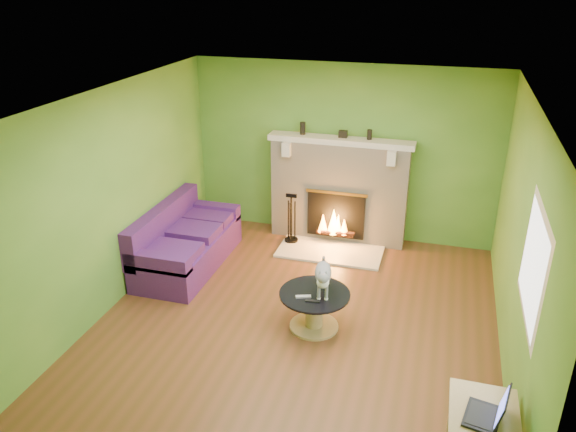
# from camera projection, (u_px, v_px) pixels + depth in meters

# --- Properties ---
(floor) EXTENTS (5.00, 5.00, 0.00)m
(floor) POSITION_uv_depth(u_px,v_px,m) (298.00, 320.00, 6.58)
(floor) COLOR brown
(floor) RESTS_ON ground
(ceiling) EXTENTS (5.00, 5.00, 0.00)m
(ceiling) POSITION_uv_depth(u_px,v_px,m) (299.00, 99.00, 5.53)
(ceiling) COLOR white
(ceiling) RESTS_ON wall_back
(wall_back) EXTENTS (5.00, 0.00, 5.00)m
(wall_back) POSITION_uv_depth(u_px,v_px,m) (343.00, 153.00, 8.25)
(wall_back) COLOR #47802A
(wall_back) RESTS_ON floor
(wall_front) EXTENTS (5.00, 0.00, 5.00)m
(wall_front) POSITION_uv_depth(u_px,v_px,m) (204.00, 362.00, 3.86)
(wall_front) COLOR #47802A
(wall_front) RESTS_ON floor
(wall_left) EXTENTS (0.00, 5.00, 5.00)m
(wall_left) POSITION_uv_depth(u_px,v_px,m) (115.00, 198.00, 6.63)
(wall_left) COLOR #47802A
(wall_left) RESTS_ON floor
(wall_right) EXTENTS (0.00, 5.00, 5.00)m
(wall_right) POSITION_uv_depth(u_px,v_px,m) (520.00, 245.00, 5.48)
(wall_right) COLOR #47802A
(wall_right) RESTS_ON floor
(window_frame) EXTENTS (0.00, 1.20, 1.20)m
(window_frame) POSITION_uv_depth(u_px,v_px,m) (534.00, 266.00, 4.59)
(window_frame) COLOR silver
(window_frame) RESTS_ON wall_right
(window_pane) EXTENTS (0.00, 1.06, 1.06)m
(window_pane) POSITION_uv_depth(u_px,v_px,m) (533.00, 265.00, 4.60)
(window_pane) COLOR white
(window_pane) RESTS_ON wall_right
(fireplace) EXTENTS (2.10, 0.46, 1.58)m
(fireplace) POSITION_uv_depth(u_px,v_px,m) (339.00, 190.00, 8.30)
(fireplace) COLOR beige
(fireplace) RESTS_ON floor
(hearth) EXTENTS (1.50, 0.75, 0.03)m
(hearth) POSITION_uv_depth(u_px,v_px,m) (330.00, 251.00, 8.16)
(hearth) COLOR beige
(hearth) RESTS_ON floor
(mantel) EXTENTS (2.10, 0.28, 0.08)m
(mantel) POSITION_uv_depth(u_px,v_px,m) (341.00, 141.00, 7.98)
(mantel) COLOR beige
(mantel) RESTS_ON fireplace
(sofa) EXTENTS (0.87, 1.87, 0.84)m
(sofa) POSITION_uv_depth(u_px,v_px,m) (184.00, 243.00, 7.70)
(sofa) COLOR #47185C
(sofa) RESTS_ON floor
(coffee_table) EXTENTS (0.80, 0.80, 0.45)m
(coffee_table) POSITION_uv_depth(u_px,v_px,m) (314.00, 308.00, 6.35)
(coffee_table) COLOR tan
(coffee_table) RESTS_ON floor
(desk) EXTENTS (0.52, 0.90, 0.67)m
(desk) POSITION_uv_depth(u_px,v_px,m) (483.00, 431.00, 4.23)
(desk) COLOR tan
(desk) RESTS_ON floor
(cat) EXTENTS (0.37, 0.69, 0.41)m
(cat) POSITION_uv_depth(u_px,v_px,m) (323.00, 276.00, 6.22)
(cat) COLOR slate
(cat) RESTS_ON coffee_table
(remote_silver) EXTENTS (0.18, 0.10, 0.02)m
(remote_silver) POSITION_uv_depth(u_px,v_px,m) (303.00, 297.00, 6.19)
(remote_silver) COLOR gray
(remote_silver) RESTS_ON coffee_table
(remote_black) EXTENTS (0.16, 0.06, 0.02)m
(remote_black) POSITION_uv_depth(u_px,v_px,m) (313.00, 301.00, 6.11)
(remote_black) COLOR black
(remote_black) RESTS_ON coffee_table
(laptop) EXTENTS (0.35, 0.39, 0.25)m
(laptop) POSITION_uv_depth(u_px,v_px,m) (484.00, 404.00, 4.19)
(laptop) COLOR black
(laptop) RESTS_ON desk
(fire_tools) EXTENTS (0.20, 0.20, 0.76)m
(fire_tools) POSITION_uv_depth(u_px,v_px,m) (291.00, 218.00, 8.29)
(fire_tools) COLOR black
(fire_tools) RESTS_ON hearth
(mantel_vase_left) EXTENTS (0.08, 0.08, 0.18)m
(mantel_vase_left) POSITION_uv_depth(u_px,v_px,m) (303.00, 128.00, 8.09)
(mantel_vase_left) COLOR black
(mantel_vase_left) RESTS_ON mantel
(mantel_vase_right) EXTENTS (0.07, 0.07, 0.14)m
(mantel_vase_right) POSITION_uv_depth(u_px,v_px,m) (370.00, 135.00, 7.86)
(mantel_vase_right) COLOR black
(mantel_vase_right) RESTS_ON mantel
(mantel_box) EXTENTS (0.12, 0.08, 0.10)m
(mantel_box) POSITION_uv_depth(u_px,v_px,m) (343.00, 134.00, 7.96)
(mantel_box) COLOR black
(mantel_box) RESTS_ON mantel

